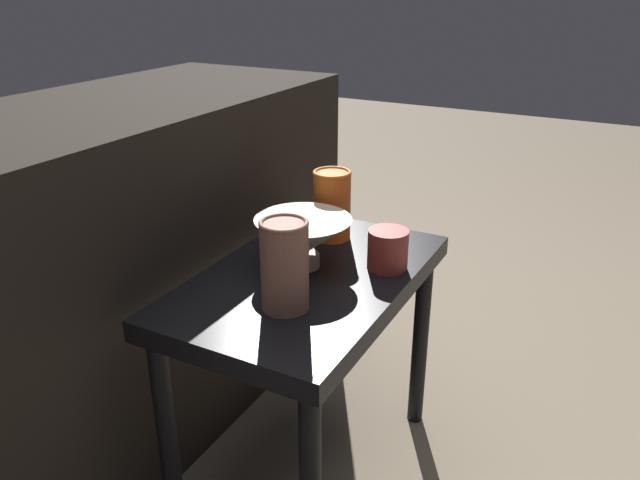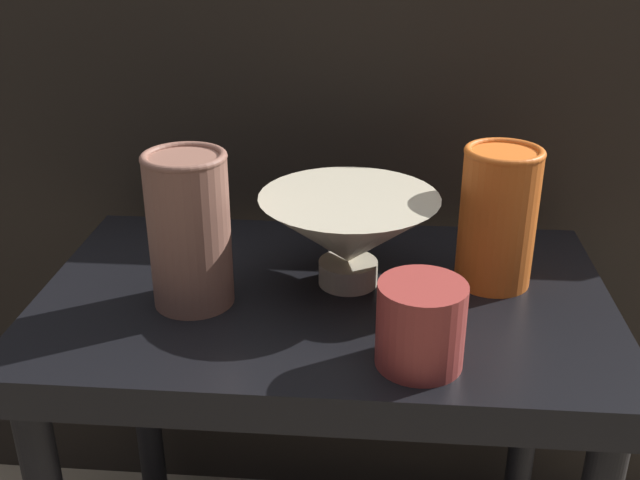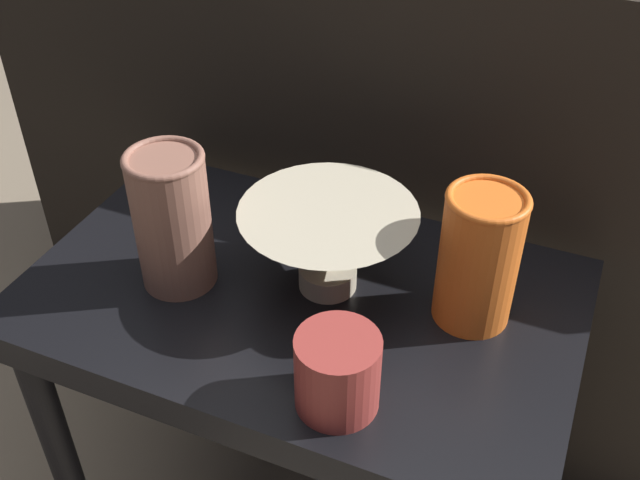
# 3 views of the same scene
# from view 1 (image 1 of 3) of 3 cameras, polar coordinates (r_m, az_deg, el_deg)

# --- Properties ---
(ground_plane) EXTENTS (8.00, 8.00, 0.00)m
(ground_plane) POSITION_cam_1_polar(r_m,az_deg,el_deg) (1.47, -0.99, -19.99)
(ground_plane) COLOR #7F705B
(table) EXTENTS (0.60, 0.37, 0.48)m
(table) POSITION_cam_1_polar(r_m,az_deg,el_deg) (1.23, -1.12, -5.95)
(table) COLOR black
(table) RESTS_ON ground_plane
(couch_backdrop) EXTENTS (1.19, 0.50, 0.76)m
(couch_backdrop) POSITION_cam_1_polar(r_m,az_deg,el_deg) (1.51, -17.38, -2.47)
(couch_backdrop) COLOR black
(couch_backdrop) RESTS_ON ground_plane
(bowl) EXTENTS (0.19, 0.19, 0.10)m
(bowl) POSITION_cam_1_polar(r_m,az_deg,el_deg) (1.20, -1.54, 0.22)
(bowl) COLOR #B2A88E
(bowl) RESTS_ON table
(vase_textured_left) EXTENTS (0.08, 0.08, 0.16)m
(vase_textured_left) POSITION_cam_1_polar(r_m,az_deg,el_deg) (1.04, -3.25, -2.23)
(vase_textured_left) COLOR brown
(vase_textured_left) RESTS_ON table
(vase_colorful_right) EXTENTS (0.08, 0.08, 0.15)m
(vase_colorful_right) POSITION_cam_1_polar(r_m,az_deg,el_deg) (1.33, 1.09, 3.31)
(vase_colorful_right) COLOR orange
(vase_colorful_right) RESTS_ON table
(cup) EXTENTS (0.08, 0.08, 0.08)m
(cup) POSITION_cam_1_polar(r_m,az_deg,el_deg) (1.21, 6.22, -0.86)
(cup) COLOR maroon
(cup) RESTS_ON table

